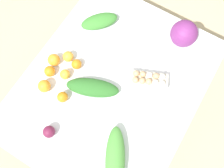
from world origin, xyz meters
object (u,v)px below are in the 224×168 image
object	(u,v)px
greens_bunch_beet_tops	(115,159)
orange_0	(65,74)
greens_bunch_scallion	(99,21)
orange_2	(62,97)
greens_bunch_dandelion	(93,88)
orange_3	(54,60)
beet_root	(49,132)
orange_4	(50,71)
orange_6	(77,64)
orange_5	(68,56)
egg_carton	(148,80)
cabbage_purple	(184,34)
orange_1	(44,86)

from	to	relation	value
greens_bunch_beet_tops	orange_0	distance (m)	0.61
greens_bunch_scallion	orange_2	world-z (taller)	greens_bunch_scallion
greens_bunch_dandelion	orange_3	bearing A→B (deg)	-95.45
greens_bunch_beet_tops	beet_root	distance (m)	0.42
beet_root	greens_bunch_beet_tops	bearing A→B (deg)	99.09
orange_2	orange_4	size ratio (longest dim) A/B	0.96
orange_6	greens_bunch_scallion	bearing A→B (deg)	-173.07
greens_bunch_dandelion	orange_0	distance (m)	0.20
greens_bunch_dandelion	orange_4	world-z (taller)	greens_bunch_dandelion
orange_4	orange_6	size ratio (longest dim) A/B	1.06
orange_5	greens_bunch_scallion	bearing A→B (deg)	174.02
egg_carton	greens_bunch_beet_tops	size ratio (longest dim) A/B	0.69
egg_carton	orange_3	size ratio (longest dim) A/B	3.27
orange_2	orange_6	distance (m)	0.23
greens_bunch_beet_tops	orange_4	xyz separation A→B (m)	(-0.25, -0.64, -0.01)
greens_bunch_beet_tops	orange_3	distance (m)	0.74
orange_4	orange_3	bearing A→B (deg)	-164.09
cabbage_purple	orange_4	bearing A→B (deg)	-43.29
orange_0	orange_1	world-z (taller)	orange_1
egg_carton	orange_2	xyz separation A→B (m)	(0.37, -0.40, -0.01)
orange_1	orange_2	size ratio (longest dim) A/B	1.19
orange_2	orange_4	xyz separation A→B (m)	(-0.10, -0.17, 0.00)
greens_bunch_scallion	greens_bunch_beet_tops	xyz separation A→B (m)	(0.73, 0.56, 0.01)
cabbage_purple	orange_2	distance (m)	0.88
orange_0	orange_5	distance (m)	0.13
orange_5	orange_6	xyz separation A→B (m)	(0.02, 0.08, -0.00)
orange_1	orange_6	size ratio (longest dim) A/B	1.21
orange_2	cabbage_purple	bearing A→B (deg)	149.16
egg_carton	orange_5	xyz separation A→B (m)	(0.13, -0.53, -0.01)
greens_bunch_beet_tops	orange_5	world-z (taller)	greens_bunch_beet_tops
orange_4	cabbage_purple	bearing A→B (deg)	136.71
orange_4	greens_bunch_dandelion	bearing A→B (deg)	99.16
greens_bunch_scallion	orange_0	size ratio (longest dim) A/B	3.89
greens_bunch_dandelion	orange_3	xyz separation A→B (m)	(-0.03, -0.32, -0.00)
greens_bunch_scallion	orange_5	world-z (taller)	greens_bunch_scallion
orange_2	greens_bunch_dandelion	bearing A→B (deg)	138.81
beet_root	orange_2	distance (m)	0.22
egg_carton	beet_root	bearing A→B (deg)	-144.23
orange_4	orange_1	bearing A→B (deg)	17.19
greens_bunch_scallion	orange_4	bearing A→B (deg)	-9.17
egg_carton	greens_bunch_scallion	distance (m)	0.54
egg_carton	orange_6	xyz separation A→B (m)	(0.14, -0.45, -0.01)
greens_bunch_scallion	orange_3	size ratio (longest dim) A/B	3.22
orange_0	cabbage_purple	bearing A→B (deg)	139.94
greens_bunch_beet_tops	orange_1	distance (m)	0.63
orange_2	orange_6	xyz separation A→B (m)	(-0.23, -0.05, -0.00)
egg_carton	greens_bunch_beet_tops	xyz separation A→B (m)	(0.52, 0.07, 0.00)
cabbage_purple	orange_3	distance (m)	0.87
greens_bunch_dandelion	egg_carton	bearing A→B (deg)	129.28
beet_root	orange_0	size ratio (longest dim) A/B	1.11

